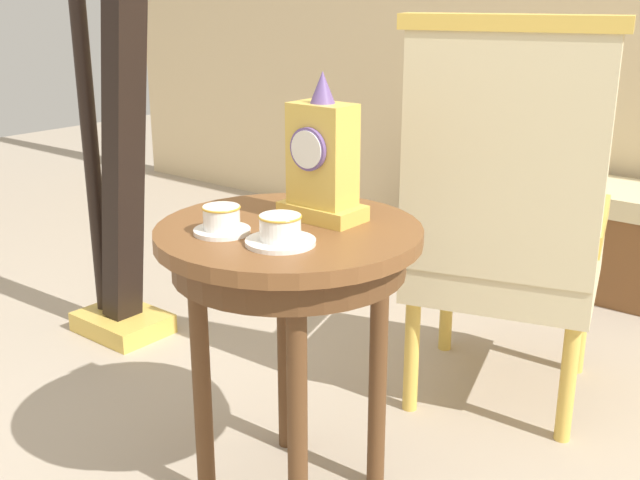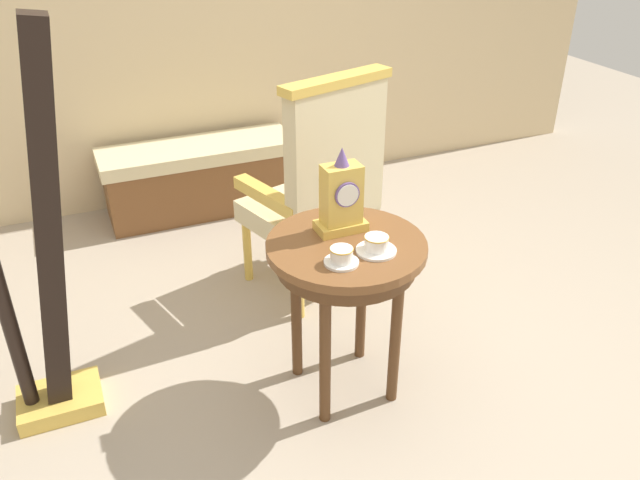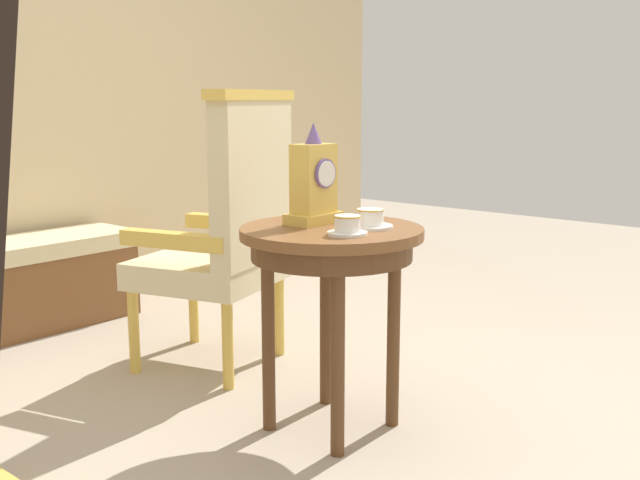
# 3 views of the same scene
# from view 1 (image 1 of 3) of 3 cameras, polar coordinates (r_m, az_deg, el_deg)

# --- Properties ---
(side_table) EXTENTS (0.60, 0.60, 0.69)m
(side_table) POSITION_cam_1_polar(r_m,az_deg,el_deg) (1.76, -2.27, -1.88)
(side_table) COLOR brown
(side_table) RESTS_ON ground
(teacup_left) EXTENTS (0.12, 0.12, 0.06)m
(teacup_left) POSITION_cam_1_polar(r_m,az_deg,el_deg) (1.69, -7.23, 1.40)
(teacup_left) COLOR white
(teacup_left) RESTS_ON side_table
(teacup_right) EXTENTS (0.15, 0.15, 0.06)m
(teacup_right) POSITION_cam_1_polar(r_m,az_deg,el_deg) (1.61, -2.93, 0.62)
(teacup_right) COLOR white
(teacup_right) RESTS_ON side_table
(mantel_clock) EXTENTS (0.19, 0.11, 0.34)m
(mantel_clock) POSITION_cam_1_polar(r_m,az_deg,el_deg) (1.76, 0.15, 5.78)
(mantel_clock) COLOR gold
(mantel_clock) RESTS_ON side_table
(armchair) EXTENTS (0.67, 0.66, 1.14)m
(armchair) POSITION_cam_1_polar(r_m,az_deg,el_deg) (2.23, 13.40, 1.69)
(armchair) COLOR beige
(armchair) RESTS_ON ground
(harp) EXTENTS (0.40, 0.24, 1.73)m
(harp) POSITION_cam_1_polar(r_m,az_deg,el_deg) (2.72, -14.91, 6.75)
(harp) COLOR gold
(harp) RESTS_ON ground
(window_bench) EXTENTS (1.20, 0.40, 0.44)m
(window_bench) POSITION_cam_1_polar(r_m,az_deg,el_deg) (3.47, 16.55, 0.90)
(window_bench) COLOR beige
(window_bench) RESTS_ON ground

